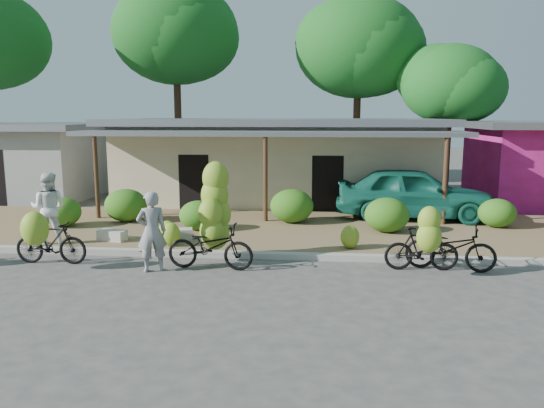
{
  "coord_description": "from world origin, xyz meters",
  "views": [
    {
      "loc": [
        1.77,
        -10.62,
        3.5
      ],
      "look_at": [
        0.5,
        2.99,
        1.2
      ],
      "focal_mm": 35.0,
      "sensor_mm": 36.0,
      "label": 1
    }
  ],
  "objects": [
    {
      "name": "tree_near_right",
      "position": [
        7.31,
        14.61,
        4.99
      ],
      "size": [
        4.6,
        4.43,
        6.7
      ],
      "color": "#4F331F",
      "rests_on": "ground"
    },
    {
      "name": "vendor",
      "position": [
        -2.0,
        0.7,
        0.92
      ],
      "size": [
        0.79,
        0.68,
        1.84
      ],
      "primitive_type": "imported",
      "rotation": [
        0.0,
        0.0,
        3.58
      ],
      "color": "gray",
      "rests_on": "ground"
    },
    {
      "name": "hedge_3",
      "position": [
        0.86,
        5.92,
        0.66
      ],
      "size": [
        1.37,
        1.24,
        1.07
      ],
      "primitive_type": "ellipsoid",
      "color": "#285814",
      "rests_on": "sidewalk"
    },
    {
      "name": "tree_center_right",
      "position": [
        3.31,
        16.61,
        6.89
      ],
      "size": [
        6.23,
        6.19,
        9.26
      ],
      "color": "#4F331F",
      "rests_on": "ground"
    },
    {
      "name": "curb",
      "position": [
        0.0,
        2.0,
        0.07
      ],
      "size": [
        60.0,
        0.25,
        0.15
      ],
      "primitive_type": "cube",
      "color": "#A8A399",
      "rests_on": "ground"
    },
    {
      "name": "ground",
      "position": [
        0.0,
        0.0,
        0.0
      ],
      "size": [
        100.0,
        100.0,
        0.0
      ],
      "primitive_type": "plane",
      "color": "#454240",
      "rests_on": "ground"
    },
    {
      "name": "sack_near",
      "position": [
        -2.16,
        3.25,
        0.27
      ],
      "size": [
        0.92,
        0.58,
        0.3
      ],
      "primitive_type": "cube",
      "rotation": [
        0.0,
        0.0,
        0.22
      ],
      "color": "beige",
      "rests_on": "sidewalk"
    },
    {
      "name": "loose_banana_a",
      "position": [
        -2.26,
        2.77,
        0.43
      ],
      "size": [
        0.5,
        0.43,
        0.63
      ],
      "primitive_type": "ellipsoid",
      "color": "#74A228",
      "rests_on": "sidewalk"
    },
    {
      "name": "loose_banana_c",
      "position": [
        2.53,
        2.74,
        0.42
      ],
      "size": [
        0.48,
        0.41,
        0.6
      ],
      "primitive_type": "ellipsoid",
      "color": "#74A228",
      "rests_on": "sidewalk"
    },
    {
      "name": "hedge_2",
      "position": [
        -1.85,
        4.57,
        0.56
      ],
      "size": [
        1.13,
        1.01,
        0.88
      ],
      "primitive_type": "ellipsoid",
      "color": "#285814",
      "rests_on": "sidewalk"
    },
    {
      "name": "bike_center",
      "position": [
        -0.72,
        1.23,
        0.91
      ],
      "size": [
        2.05,
        1.28,
        2.44
      ],
      "rotation": [
        0.0,
        0.0,
        1.5
      ],
      "color": "black",
      "rests_on": "ground"
    },
    {
      "name": "sack_far",
      "position": [
        -3.88,
        3.01,
        0.26
      ],
      "size": [
        0.81,
        0.53,
        0.28
      ],
      "primitive_type": "cube",
      "rotation": [
        0.0,
        0.0,
        -0.21
      ],
      "color": "beige",
      "rests_on": "sidewalk"
    },
    {
      "name": "tree_far_center",
      "position": [
        -5.69,
        16.11,
        7.58
      ],
      "size": [
        6.27,
        6.24,
        9.97
      ],
      "color": "#4F331F",
      "rests_on": "ground"
    },
    {
      "name": "shop_main",
      "position": [
        0.0,
        10.93,
        1.72
      ],
      "size": [
        13.0,
        8.5,
        3.35
      ],
      "color": "beige",
      "rests_on": "ground"
    },
    {
      "name": "bike_far_right",
      "position": [
        4.72,
        1.41,
        0.52
      ],
      "size": [
        2.09,
        1.09,
        1.05
      ],
      "rotation": [
        0.0,
        0.0,
        1.36
      ],
      "color": "black",
      "rests_on": "ground"
    },
    {
      "name": "hedge_4",
      "position": [
        3.7,
        4.78,
        0.63
      ],
      "size": [
        1.3,
        1.17,
        1.01
      ],
      "primitive_type": "ellipsoid",
      "color": "#285814",
      "rests_on": "sidewalk"
    },
    {
      "name": "bike_right",
      "position": [
        4.07,
        1.16,
        0.65
      ],
      "size": [
        1.68,
        1.14,
        1.59
      ],
      "rotation": [
        0.0,
        0.0,
        1.6
      ],
      "color": "black",
      "rests_on": "ground"
    },
    {
      "name": "hedge_5",
      "position": [
        7.13,
        5.79,
        0.56
      ],
      "size": [
        1.12,
        1.01,
        0.88
      ],
      "primitive_type": "ellipsoid",
      "color": "#285814",
      "rests_on": "sidewalk"
    },
    {
      "name": "loose_banana_b",
      "position": [
        -2.11,
        2.56,
        0.43
      ],
      "size": [
        0.5,
        0.42,
        0.62
      ],
      "primitive_type": "ellipsoid",
      "color": "#74A228",
      "rests_on": "sidewalk"
    },
    {
      "name": "bike_left",
      "position": [
        -4.59,
        0.91,
        0.63
      ],
      "size": [
        1.74,
        1.16,
        1.38
      ],
      "rotation": [
        0.0,
        0.0,
        1.57
      ],
      "color": "black",
      "rests_on": "ground"
    },
    {
      "name": "teal_van",
      "position": [
        4.8,
        6.97,
        0.97
      ],
      "size": [
        5.12,
        2.28,
        1.71
      ],
      "primitive_type": "imported",
      "rotation": [
        0.0,
        0.0,
        1.52
      ],
      "color": "#166553",
      "rests_on": "sidewalk"
    },
    {
      "name": "hedge_0",
      "position": [
        -6.12,
        4.66,
        0.57
      ],
      "size": [
        1.16,
        1.05,
        0.91
      ],
      "primitive_type": "ellipsoid",
      "color": "#285814",
      "rests_on": "sidewalk"
    },
    {
      "name": "shop_grey",
      "position": [
        -11.0,
        10.99,
        1.62
      ],
      "size": [
        7.0,
        6.0,
        3.15
      ],
      "color": "gray",
      "rests_on": "ground"
    },
    {
      "name": "bystander",
      "position": [
        -5.42,
        2.6,
        1.07
      ],
      "size": [
        1.02,
        0.84,
        1.9
      ],
      "primitive_type": "imported",
      "rotation": [
        0.0,
        0.0,
        3.29
      ],
      "color": "silver",
      "rests_on": "sidewalk"
    },
    {
      "name": "hedge_1",
      "position": [
        -4.45,
        5.59,
        0.65
      ],
      "size": [
        1.35,
        1.22,
        1.06
      ],
      "primitive_type": "ellipsoid",
      "color": "#285814",
      "rests_on": "sidewalk"
    },
    {
      "name": "sidewalk",
      "position": [
        0.0,
        5.0,
        0.06
      ],
      "size": [
        60.0,
        6.0,
        0.12
      ],
      "primitive_type": "cube",
      "color": "olive",
      "rests_on": "ground"
    }
  ]
}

